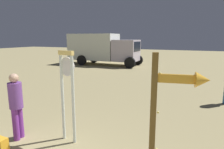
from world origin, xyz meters
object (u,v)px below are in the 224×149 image
Objects in this scene: arrow_sign at (172,101)px; backpack at (0,147)px; standing_clock at (67,86)px; box_truck_near at (101,48)px; person_near_clock at (16,103)px.

backpack is (-3.34, -0.70, -1.25)m from arrow_sign.
box_truck_near reaches higher than standing_clock.
arrow_sign is 3.64m from backpack.
standing_clock is at bearing 20.75° from person_near_clock.
person_near_clock is 1.01m from backpack.
standing_clock reaches higher than backpack.
person_near_clock is (-1.19, -0.45, -0.43)m from standing_clock.
arrow_sign is 5.85× the size of backpack.
arrow_sign is at bearing -58.27° from box_truck_near.
arrow_sign reaches higher than backpack.
person_near_clock is 13.77m from box_truck_near.
arrow_sign is 0.34× the size of box_truck_near.
backpack is at bearing -71.11° from box_truck_near.
standing_clock is 13.77m from box_truck_near.
standing_clock is 1.33× the size of person_near_clock.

